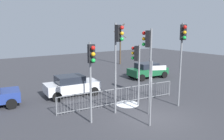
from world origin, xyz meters
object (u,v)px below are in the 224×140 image
at_px(traffic_light_rear_right, 118,49).
at_px(traffic_light_foreground_right, 182,47).
at_px(car_green_trailing, 148,70).
at_px(direction_sign_post, 152,90).
at_px(car_white_far, 71,85).
at_px(traffic_light_foreground_left, 91,65).
at_px(bare_tree_left, 120,44).
at_px(traffic_light_mid_right, 137,61).
at_px(traffic_light_mid_left, 148,53).

xyz_separation_m(traffic_light_rear_right, traffic_light_foreground_right, (3.82, -1.25, 0.02)).
distance_m(traffic_light_rear_right, car_green_trailing, 10.24).
bearing_deg(direction_sign_post, car_white_far, 121.31).
xyz_separation_m(traffic_light_foreground_left, car_white_far, (1.24, 5.14, -2.28)).
height_order(car_green_trailing, bare_tree_left, bare_tree_left).
distance_m(traffic_light_foreground_right, car_green_trailing, 8.71).
bearing_deg(car_green_trailing, direction_sign_post, -127.48).
bearing_deg(traffic_light_foreground_right, traffic_light_mid_right, -9.38).
bearing_deg(traffic_light_foreground_left, car_green_trailing, -139.27).
relative_size(direction_sign_post, bare_tree_left, 0.61).
bearing_deg(traffic_light_rear_right, traffic_light_foreground_right, 141.49).
height_order(traffic_light_rear_right, traffic_light_mid_left, traffic_light_rear_right).
bearing_deg(direction_sign_post, traffic_light_foreground_right, 39.77).
distance_m(car_white_far, bare_tree_left, 14.84).
xyz_separation_m(traffic_light_rear_right, car_green_trailing, (7.86, 5.87, -2.94)).
distance_m(traffic_light_mid_right, car_white_far, 5.29).
bearing_deg(traffic_light_mid_left, direction_sign_post, -152.79).
distance_m(traffic_light_mid_left, bare_tree_left, 17.73).
relative_size(traffic_light_mid_right, car_green_trailing, 0.98).
bearing_deg(traffic_light_rear_right, bare_tree_left, -147.53).
height_order(traffic_light_mid_right, traffic_light_rear_right, traffic_light_rear_right).
height_order(traffic_light_rear_right, direction_sign_post, traffic_light_rear_right).
height_order(traffic_light_foreground_left, car_green_trailing, traffic_light_foreground_left).
bearing_deg(traffic_light_mid_left, traffic_light_foreground_left, 143.26).
distance_m(traffic_light_foreground_right, traffic_light_mid_left, 2.48).
xyz_separation_m(traffic_light_mid_left, bare_tree_left, (9.33, 15.05, -0.78)).
height_order(traffic_light_foreground_right, traffic_light_mid_left, traffic_light_foreground_right).
bearing_deg(traffic_light_foreground_right, traffic_light_mid_left, 25.65).
bearing_deg(traffic_light_mid_left, car_green_trailing, 19.14).
relative_size(traffic_light_rear_right, traffic_light_foreground_right, 0.99).
bearing_deg(bare_tree_left, traffic_light_foreground_right, -114.15).
relative_size(traffic_light_rear_right, car_green_trailing, 1.29).
height_order(traffic_light_foreground_left, direction_sign_post, traffic_light_foreground_left).
relative_size(traffic_light_rear_right, direction_sign_post, 1.55).
bearing_deg(traffic_light_mid_left, traffic_light_foreground_right, -34.12).
bearing_deg(traffic_light_rear_right, car_green_trailing, -163.56).
height_order(traffic_light_mid_left, bare_tree_left, bare_tree_left).
relative_size(traffic_light_foreground_right, traffic_light_mid_left, 1.07).
distance_m(traffic_light_mid_right, direction_sign_post, 3.30).
height_order(traffic_light_rear_right, car_green_trailing, traffic_light_rear_right).
bearing_deg(traffic_light_rear_right, traffic_light_foreground_left, -7.66).
distance_m(traffic_light_mid_right, bare_tree_left, 16.21).
distance_m(car_green_trailing, car_white_far, 8.58).
xyz_separation_m(traffic_light_mid_right, traffic_light_rear_right, (-1.84, -0.52, 0.90)).
xyz_separation_m(traffic_light_mid_right, traffic_light_foreground_right, (1.98, -1.77, 0.92)).
height_order(traffic_light_foreground_left, traffic_light_rear_right, traffic_light_rear_right).
distance_m(traffic_light_foreground_left, direction_sign_post, 3.20).
relative_size(traffic_light_mid_right, bare_tree_left, 0.72).
relative_size(traffic_light_foreground_right, bare_tree_left, 0.96).
bearing_deg(direction_sign_post, traffic_light_rear_right, 122.93).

